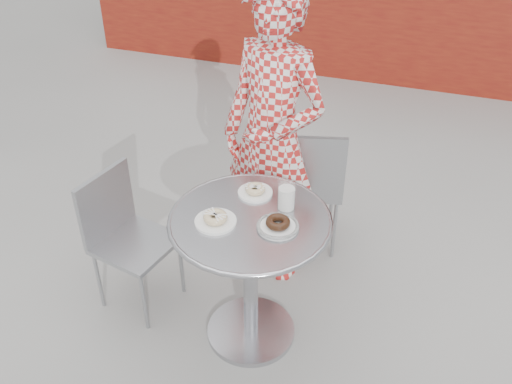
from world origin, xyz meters
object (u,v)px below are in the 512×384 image
(chair_far, at_px, (306,206))
(plate_checker, at_px, (278,225))
(bistro_table, at_px, (250,250))
(plate_far, at_px, (255,191))
(seated_person, at_px, (273,140))
(chair_left, at_px, (138,266))
(milk_cup, at_px, (286,197))
(plate_near, at_px, (215,219))

(chair_far, distance_m, plate_checker, 1.06)
(bistro_table, xyz_separation_m, plate_far, (-0.04, 0.20, 0.21))
(seated_person, bearing_deg, chair_left, -118.50)
(seated_person, bearing_deg, milk_cup, -46.02)
(milk_cup, bearing_deg, plate_checker, -87.72)
(seated_person, xyz_separation_m, plate_far, (0.03, -0.41, -0.07))
(chair_far, xyz_separation_m, plate_checker, (0.07, -0.91, 0.54))
(chair_far, relative_size, plate_checker, 4.44)
(bistro_table, relative_size, plate_far, 4.57)
(seated_person, bearing_deg, chair_far, 80.98)
(chair_left, distance_m, milk_cup, 1.04)
(bistro_table, distance_m, plate_checker, 0.26)
(chair_left, height_order, seated_person, seated_person)
(plate_checker, xyz_separation_m, milk_cup, (-0.01, 0.16, 0.05))
(seated_person, distance_m, milk_cup, 0.52)
(seated_person, height_order, plate_near, seated_person)
(bistro_table, distance_m, chair_far, 0.94)
(bistro_table, bearing_deg, chair_far, 85.36)
(bistro_table, relative_size, milk_cup, 5.81)
(bistro_table, xyz_separation_m, plate_checker, (0.14, -0.02, 0.21))
(milk_cup, bearing_deg, seated_person, 114.41)
(chair_left, relative_size, plate_near, 4.12)
(bistro_table, height_order, plate_checker, plate_checker)
(bistro_table, relative_size, chair_far, 0.91)
(chair_far, height_order, plate_far, chair_far)
(bistro_table, height_order, chair_far, chair_far)
(plate_near, height_order, milk_cup, milk_cup)
(plate_near, bearing_deg, plate_far, 70.39)
(chair_left, relative_size, seated_person, 0.46)
(chair_far, height_order, plate_checker, chair_far)
(plate_far, height_order, plate_checker, plate_checker)
(seated_person, xyz_separation_m, plate_checker, (0.22, -0.63, -0.07))
(plate_near, relative_size, plate_checker, 0.99)
(plate_far, xyz_separation_m, plate_near, (-0.10, -0.28, 0.00))
(chair_far, distance_m, plate_far, 0.88)
(bistro_table, xyz_separation_m, chair_far, (0.07, 0.88, -0.33))
(bistro_table, xyz_separation_m, seated_person, (-0.08, 0.61, 0.28))
(chair_far, xyz_separation_m, plate_near, (-0.22, -0.96, 0.55))
(seated_person, bearing_deg, plate_far, -65.76)
(chair_far, bearing_deg, plate_near, 62.96)
(seated_person, relative_size, plate_far, 10.09)
(plate_far, bearing_deg, chair_far, 80.36)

